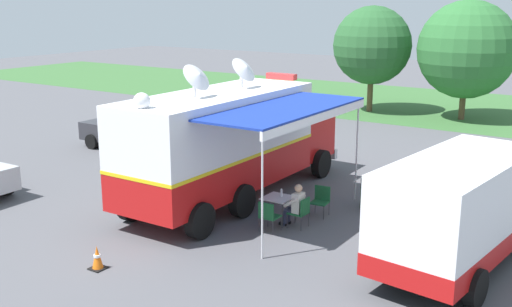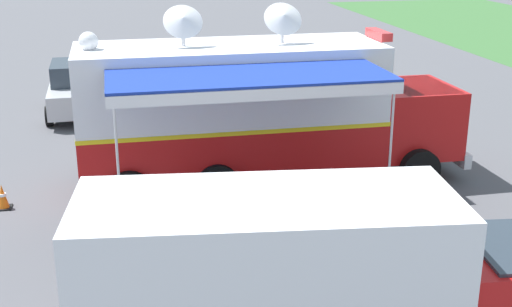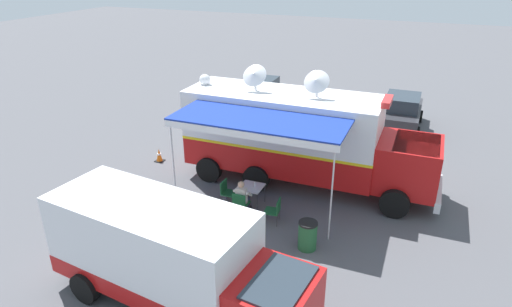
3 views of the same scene
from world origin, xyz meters
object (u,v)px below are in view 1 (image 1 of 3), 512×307
(traffic_cone, at_px, (97,258))
(trash_bin, at_px, (370,194))
(water_bottle, at_px, (281,193))
(car_behind_truck, at_px, (129,129))
(folding_chair_spare_by_truck, at_px, (321,199))
(folding_chair_at_table, at_px, (301,210))
(command_truck, at_px, (233,139))
(support_truck, at_px, (467,209))
(folding_table, at_px, (278,199))
(folding_chair_beside_table, at_px, (268,214))
(seated_responder, at_px, (295,204))

(traffic_cone, bearing_deg, trash_bin, 64.86)
(water_bottle, bearing_deg, car_behind_truck, 158.65)
(folding_chair_spare_by_truck, bearing_deg, folding_chair_at_table, -88.45)
(folding_chair_at_table, distance_m, folding_chair_spare_by_truck, 1.23)
(command_truck, height_order, traffic_cone, command_truck)
(trash_bin, height_order, traffic_cone, trash_bin)
(trash_bin, bearing_deg, support_truck, -35.57)
(folding_table, xyz_separation_m, folding_chair_spare_by_truck, (0.77, 1.16, -0.16))
(trash_bin, distance_m, car_behind_truck, 11.75)
(folding_chair_spare_by_truck, xyz_separation_m, support_truck, (4.44, -1.11, 0.87))
(trash_bin, bearing_deg, folding_chair_beside_table, -113.74)
(seated_responder, bearing_deg, trash_bin, 67.21)
(car_behind_truck, bearing_deg, traffic_cone, -48.46)
(folding_chair_at_table, bearing_deg, folding_chair_spare_by_truck, 91.55)
(traffic_cone, distance_m, car_behind_truck, 12.19)
(trash_bin, bearing_deg, folding_chair_spare_by_truck, -124.22)
(folding_chair_at_table, bearing_deg, command_truck, 160.49)
(traffic_cone, bearing_deg, command_truck, 94.01)
(support_truck, distance_m, car_behind_truck, 15.67)
(water_bottle, relative_size, folding_chair_at_table, 0.26)
(water_bottle, bearing_deg, folding_table, -100.34)
(water_bottle, xyz_separation_m, folding_chair_spare_by_truck, (0.74, 1.02, -0.32))
(traffic_cone, xyz_separation_m, car_behind_truck, (-8.07, 9.11, 0.60))
(water_bottle, distance_m, folding_chair_spare_by_truck, 1.30)
(folding_chair_at_table, xyz_separation_m, car_behind_truck, (-10.74, 4.10, 0.37))
(command_truck, height_order, water_bottle, command_truck)
(traffic_cone, distance_m, support_truck, 8.80)
(command_truck, height_order, trash_bin, command_truck)
(folding_chair_spare_by_truck, distance_m, support_truck, 4.66)
(folding_table, bearing_deg, folding_chair_beside_table, -75.81)
(seated_responder, bearing_deg, traffic_cone, -116.33)
(folding_chair_spare_by_truck, relative_size, seated_responder, 0.70)
(folding_chair_beside_table, distance_m, support_truck, 5.14)
(seated_responder, distance_m, car_behind_truck, 11.32)
(car_behind_truck, bearing_deg, folding_chair_at_table, -20.91)
(command_truck, bearing_deg, water_bottle, -20.98)
(folding_chair_spare_by_truck, relative_size, traffic_cone, 1.50)
(command_truck, distance_m, folding_chair_beside_table, 3.45)
(folding_table, height_order, traffic_cone, folding_table)
(folding_chair_at_table, bearing_deg, water_bottle, 165.04)
(traffic_cone, relative_size, car_behind_truck, 0.14)
(water_bottle, bearing_deg, traffic_cone, -109.95)
(water_bottle, relative_size, traffic_cone, 0.39)
(folding_chair_beside_table, relative_size, car_behind_truck, 0.21)
(folding_chair_spare_by_truck, height_order, support_truck, support_truck)
(folding_chair_at_table, bearing_deg, support_truck, 1.51)
(folding_chair_beside_table, relative_size, seated_responder, 0.70)
(folding_chair_beside_table, relative_size, folding_chair_spare_by_truck, 1.00)
(folding_chair_at_table, bearing_deg, trash_bin, 70.81)
(support_truck, height_order, car_behind_truck, support_truck)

